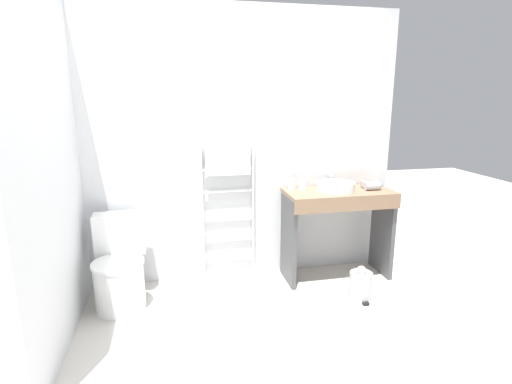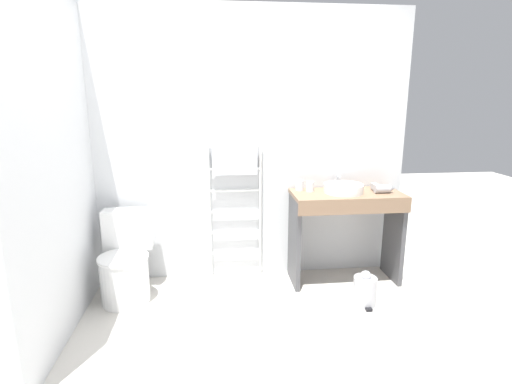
{
  "view_description": "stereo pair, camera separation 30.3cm",
  "coord_description": "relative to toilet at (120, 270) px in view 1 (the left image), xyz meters",
  "views": [
    {
      "loc": [
        -0.61,
        -2.26,
        1.7
      ],
      "look_at": [
        0.01,
        0.63,
        0.98
      ],
      "focal_mm": 28.0,
      "sensor_mm": 36.0,
      "label": 1
    },
    {
      "loc": [
        -0.31,
        -2.3,
        1.7
      ],
      "look_at": [
        0.01,
        0.63,
        0.98
      ],
      "focal_mm": 28.0,
      "sensor_mm": 36.0,
      "label": 2
    }
  ],
  "objects": [
    {
      "name": "toilet",
      "position": [
        0.0,
        0.0,
        0.0
      ],
      "size": [
        0.41,
        0.55,
        0.74
      ],
      "color": "white",
      "rests_on": "ground_plane"
    },
    {
      "name": "sink_basin",
      "position": [
        1.91,
        0.12,
        0.59
      ],
      "size": [
        0.35,
        0.35,
        0.08
      ],
      "color": "white",
      "rests_on": "vanity_counter"
    },
    {
      "name": "faucet",
      "position": [
        1.91,
        0.31,
        0.63
      ],
      "size": [
        0.02,
        0.1,
        0.14
      ],
      "color": "silver",
      "rests_on": "vanity_counter"
    },
    {
      "name": "ground_plane",
      "position": [
        1.07,
        -0.94,
        -0.3
      ],
      "size": [
        12.0,
        12.0,
        0.0
      ],
      "primitive_type": "plane",
      "color": "beige"
    },
    {
      "name": "wall_side",
      "position": [
        -0.36,
        -0.28,
        0.93
      ],
      "size": [
        0.12,
        1.95,
        2.47
      ],
      "primitive_type": "cube",
      "color": "silver",
      "rests_on": "ground_plane"
    },
    {
      "name": "cup_near_wall",
      "position": [
        1.54,
        0.26,
        0.59
      ],
      "size": [
        0.07,
        0.07,
        0.1
      ],
      "color": "white",
      "rests_on": "vanity_counter"
    },
    {
      "name": "wall_back",
      "position": [
        1.07,
        0.43,
        0.93
      ],
      "size": [
        2.98,
        0.12,
        2.47
      ],
      "primitive_type": "cube",
      "color": "silver",
      "rests_on": "ground_plane"
    },
    {
      "name": "hair_dryer",
      "position": [
        2.26,
        0.09,
        0.58
      ],
      "size": [
        0.19,
        0.18,
        0.08
      ],
      "color": "#B7B7BC",
      "rests_on": "vanity_counter"
    },
    {
      "name": "towel_radiator",
      "position": [
        0.95,
        0.32,
        0.65
      ],
      "size": [
        0.5,
        0.06,
        1.3
      ],
      "color": "white",
      "rests_on": "ground_plane"
    },
    {
      "name": "vanity_counter",
      "position": [
        1.95,
        0.11,
        0.28
      ],
      "size": [
        0.99,
        0.46,
        0.85
      ],
      "color": "#84664C",
      "rests_on": "ground_plane"
    },
    {
      "name": "cup_near_edge",
      "position": [
        1.63,
        0.2,
        0.59
      ],
      "size": [
        0.07,
        0.07,
        0.09
      ],
      "color": "white",
      "rests_on": "vanity_counter"
    },
    {
      "name": "trash_bin",
      "position": [
        1.98,
        -0.34,
        -0.17
      ],
      "size": [
        0.19,
        0.22,
        0.3
      ],
      "color": "#B7B7BC",
      "rests_on": "ground_plane"
    }
  ]
}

